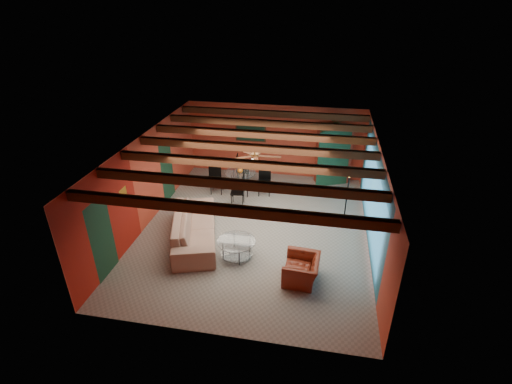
% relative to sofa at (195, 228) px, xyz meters
% --- Properties ---
extents(room, '(6.52, 8.01, 2.71)m').
position_rel_sofa_xyz_m(room, '(1.55, 0.96, 1.94)').
color(room, gray).
rests_on(room, ground).
extents(sofa, '(1.90, 3.05, 0.83)m').
position_rel_sofa_xyz_m(sofa, '(0.00, 0.00, 0.00)').
color(sofa, '#9B7664').
rests_on(sofa, ground).
extents(armchair, '(0.88, 1.00, 0.62)m').
position_rel_sofa_xyz_m(armchair, '(3.07, -1.13, -0.11)').
color(armchair, maroon).
rests_on(armchair, ground).
extents(coffee_table, '(1.31, 1.31, 0.51)m').
position_rel_sofa_xyz_m(coffee_table, '(1.32, -0.54, -0.16)').
color(coffee_table, silver).
rests_on(coffee_table, ground).
extents(dining_table, '(2.35, 2.35, 1.11)m').
position_rel_sofa_xyz_m(dining_table, '(0.63, 3.02, 0.14)').
color(dining_table, white).
rests_on(dining_table, ground).
extents(armoire, '(1.29, 1.01, 2.04)m').
position_rel_sofa_xyz_m(armoire, '(3.75, 4.55, 0.60)').
color(armoire, maroon).
rests_on(armoire, ground).
extents(floor_lamp, '(0.46, 0.46, 1.83)m').
position_rel_sofa_xyz_m(floor_lamp, '(4.14, 1.53, 0.50)').
color(floor_lamp, black).
rests_on(floor_lamp, ground).
extents(ceiling_fan, '(1.50, 1.50, 0.44)m').
position_rel_sofa_xyz_m(ceiling_fan, '(1.55, 0.85, 1.94)').
color(ceiling_fan, '#472614').
rests_on(ceiling_fan, ceiling).
extents(painting, '(1.05, 0.03, 0.65)m').
position_rel_sofa_xyz_m(painting, '(0.65, 4.81, 1.23)').
color(painting, black).
rests_on(painting, wall_back).
extents(potted_plant, '(0.49, 0.45, 0.48)m').
position_rel_sofa_xyz_m(potted_plant, '(3.75, 4.55, 1.86)').
color(potted_plant, '#26661E').
rests_on(potted_plant, armoire).
extents(vase, '(0.22, 0.22, 0.19)m').
position_rel_sofa_xyz_m(vase, '(0.63, 3.02, 0.79)').
color(vase, orange).
rests_on(vase, dining_table).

